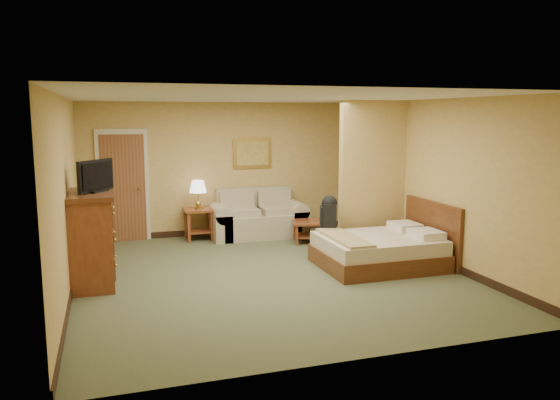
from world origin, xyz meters
name	(u,v)px	position (x,y,z in m)	size (l,w,h in m)	color
floor	(269,275)	(0.00, 0.00, 0.00)	(6.00, 6.00, 0.00)	#4D5436
ceiling	(268,97)	(0.00, 0.00, 2.60)	(6.00, 6.00, 0.00)	white
back_wall	(225,169)	(0.00, 3.00, 1.30)	(5.50, 0.02, 2.60)	tan
left_wall	(66,197)	(-2.75, 0.00, 1.30)	(0.02, 6.00, 2.60)	tan
right_wall	(433,181)	(2.75, 0.00, 1.30)	(0.02, 6.00, 2.60)	tan
partition	(372,176)	(2.15, 0.93, 1.30)	(1.20, 0.15, 2.60)	tan
door	(123,187)	(-1.95, 2.96, 1.03)	(0.94, 0.16, 2.10)	beige
baseboard	(226,231)	(0.00, 2.99, 0.06)	(5.50, 0.02, 0.12)	black
loveseat	(258,221)	(0.54, 2.58, 0.30)	(1.84, 0.85, 0.93)	tan
side_table	(199,219)	(-0.61, 2.65, 0.39)	(0.54, 0.54, 0.60)	maroon
table_lamp	(198,187)	(-0.61, 2.65, 1.00)	(0.32, 0.32, 0.54)	#A98D3E
coffee_table	(310,227)	(1.33, 1.79, 0.29)	(0.76, 0.76, 0.40)	maroon
wall_picture	(252,153)	(0.54, 2.97, 1.60)	(0.78, 0.04, 0.61)	#B78E3F
dresser	(91,238)	(-2.48, 0.31, 0.66)	(0.64, 1.22, 1.30)	maroon
tv	(96,177)	(-2.38, 0.31, 1.51)	(0.46, 0.62, 0.44)	black
bed	(382,249)	(1.83, -0.10, 0.27)	(1.89, 1.53, 0.99)	#4D2612
backpack	(329,211)	(1.25, 0.68, 0.78)	(0.31, 0.37, 0.56)	black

